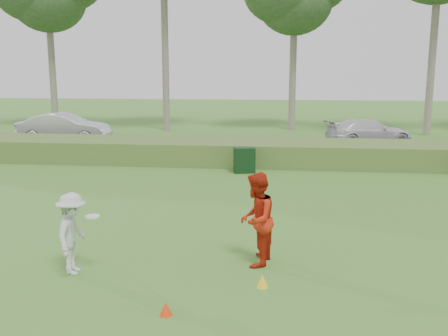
# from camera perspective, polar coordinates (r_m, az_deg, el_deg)

# --- Properties ---
(ground) EXTENTS (120.00, 120.00, 0.00)m
(ground) POSITION_cam_1_polar(r_m,az_deg,el_deg) (9.34, -2.99, -12.55)
(ground) COLOR #397426
(ground) RESTS_ON ground
(reed_strip) EXTENTS (80.00, 3.00, 0.90)m
(reed_strip) POSITION_cam_1_polar(r_m,az_deg,el_deg) (20.75, 2.63, 1.85)
(reed_strip) COLOR #466829
(reed_strip) RESTS_ON ground
(park_road) EXTENTS (80.00, 6.00, 0.06)m
(park_road) POSITION_cam_1_polar(r_m,az_deg,el_deg) (25.75, 3.45, 2.67)
(park_road) COLOR #2D2D2D
(park_road) RESTS_ON ground
(player_white) EXTENTS (0.85, 1.03, 1.54)m
(player_white) POSITION_cam_1_polar(r_m,az_deg,el_deg) (9.74, -16.92, -7.17)
(player_white) COLOR silver
(player_white) RESTS_ON ground
(player_red) EXTENTS (0.84, 1.00, 1.83)m
(player_red) POSITION_cam_1_polar(r_m,az_deg,el_deg) (9.70, 3.70, -5.88)
(player_red) COLOR red
(player_red) RESTS_ON ground
(cone_orange) EXTENTS (0.20, 0.20, 0.22)m
(cone_orange) POSITION_cam_1_polar(r_m,az_deg,el_deg) (8.08, -6.66, -15.68)
(cone_orange) COLOR #FF370D
(cone_orange) RESTS_ON ground
(cone_yellow) EXTENTS (0.21, 0.21, 0.23)m
(cone_yellow) POSITION_cam_1_polar(r_m,az_deg,el_deg) (8.99, 4.41, -12.74)
(cone_yellow) COLOR yellow
(cone_yellow) RESTS_ON ground
(utility_cabinet) EXTENTS (0.85, 0.65, 0.95)m
(utility_cabinet) POSITION_cam_1_polar(r_m,az_deg,el_deg) (18.64, 2.34, 0.90)
(utility_cabinet) COLOR black
(utility_cabinet) RESTS_ON ground
(car_mid) EXTENTS (4.75, 1.84, 1.54)m
(car_mid) POSITION_cam_1_polar(r_m,az_deg,el_deg) (27.42, -17.77, 4.36)
(car_mid) COLOR silver
(car_mid) RESTS_ON park_road
(car_right) EXTENTS (4.75, 2.98, 1.28)m
(car_right) POSITION_cam_1_polar(r_m,az_deg,el_deg) (26.74, 16.24, 4.02)
(car_right) COLOR silver
(car_right) RESTS_ON park_road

